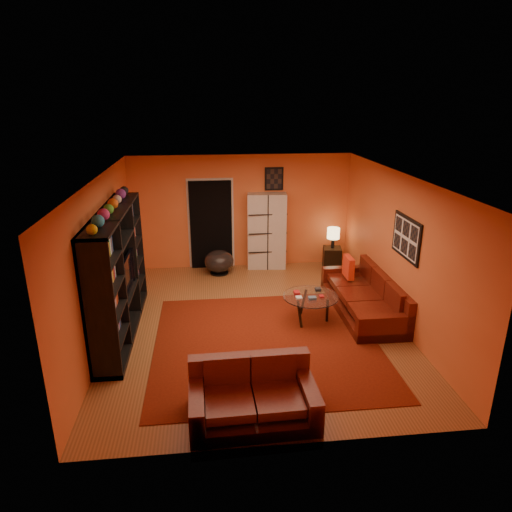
{
  "coord_description": "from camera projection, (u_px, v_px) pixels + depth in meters",
  "views": [
    {
      "loc": [
        -0.78,
        -7.19,
        3.8
      ],
      "look_at": [
        0.02,
        0.1,
        1.23
      ],
      "focal_mm": 32.0,
      "sensor_mm": 36.0,
      "label": 1
    }
  ],
  "objects": [
    {
      "name": "floor",
      "position": [
        255.0,
        324.0,
        8.08
      ],
      "size": [
        6.0,
        6.0,
        0.0
      ],
      "primitive_type": "plane",
      "color": "brown",
      "rests_on": "ground"
    },
    {
      "name": "ceiling",
      "position": [
        255.0,
        177.0,
        7.22
      ],
      "size": [
        6.0,
        6.0,
        0.0
      ],
      "primitive_type": "plane",
      "rotation": [
        3.14,
        0.0,
        0.0
      ],
      "color": "white",
      "rests_on": "wall_back"
    },
    {
      "name": "wall_back",
      "position": [
        241.0,
        212.0,
        10.46
      ],
      "size": [
        6.0,
        0.0,
        6.0
      ],
      "primitive_type": "plane",
      "rotation": [
        1.57,
        0.0,
        0.0
      ],
      "color": "orange",
      "rests_on": "floor"
    },
    {
      "name": "wall_front",
      "position": [
        286.0,
        346.0,
        4.83
      ],
      "size": [
        6.0,
        0.0,
        6.0
      ],
      "primitive_type": "plane",
      "rotation": [
        -1.57,
        0.0,
        0.0
      ],
      "color": "orange",
      "rests_on": "floor"
    },
    {
      "name": "wall_left",
      "position": [
        102.0,
        260.0,
        7.39
      ],
      "size": [
        0.0,
        6.0,
        6.0
      ],
      "primitive_type": "plane",
      "rotation": [
        1.57,
        0.0,
        1.57
      ],
      "color": "orange",
      "rests_on": "floor"
    },
    {
      "name": "wall_right",
      "position": [
        398.0,
        249.0,
        7.91
      ],
      "size": [
        0.0,
        6.0,
        6.0
      ],
      "primitive_type": "plane",
      "rotation": [
        1.57,
        0.0,
        -1.57
      ],
      "color": "orange",
      "rests_on": "floor"
    },
    {
      "name": "rug",
      "position": [
        266.0,
        343.0,
        7.43
      ],
      "size": [
        3.6,
        3.6,
        0.01
      ],
      "primitive_type": "cube",
      "color": "#58150A",
      "rests_on": "floor"
    },
    {
      "name": "doorway",
      "position": [
        211.0,
        225.0,
        10.44
      ],
      "size": [
        0.95,
        0.1,
        2.04
      ],
      "primitive_type": "cube",
      "color": "black",
      "rests_on": "floor"
    },
    {
      "name": "wall_art_right",
      "position": [
        406.0,
        238.0,
        7.53
      ],
      "size": [
        0.03,
        1.0,
        0.7
      ],
      "primitive_type": "cube",
      "color": "black",
      "rests_on": "wall_right"
    },
    {
      "name": "wall_art_back",
      "position": [
        274.0,
        179.0,
        10.27
      ],
      "size": [
        0.42,
        0.03,
        0.52
      ],
      "primitive_type": "cube",
      "color": "black",
      "rests_on": "wall_back"
    },
    {
      "name": "entertainment_unit",
      "position": [
        118.0,
        274.0,
        7.49
      ],
      "size": [
        0.45,
        3.0,
        2.1
      ],
      "primitive_type": "cube",
      "color": "black",
      "rests_on": "floor"
    },
    {
      "name": "tv",
      "position": [
        122.0,
        274.0,
        7.58
      ],
      "size": [
        1.01,
        0.13,
        0.58
      ],
      "primitive_type": "imported",
      "rotation": [
        0.0,
        0.0,
        1.57
      ],
      "color": "black",
      "rests_on": "entertainment_unit"
    },
    {
      "name": "sofa",
      "position": [
        368.0,
        297.0,
        8.47
      ],
      "size": [
        0.99,
        2.42,
        0.85
      ],
      "rotation": [
        0.0,
        0.0,
        -0.0
      ],
      "color": "#4D110A",
      "rests_on": "rug"
    },
    {
      "name": "loveseat",
      "position": [
        252.0,
        395.0,
        5.69
      ],
      "size": [
        1.58,
        0.97,
        0.85
      ],
      "rotation": [
        0.0,
        0.0,
        1.59
      ],
      "color": "#4D110A",
      "rests_on": "rug"
    },
    {
      "name": "throw_pillow",
      "position": [
        348.0,
        267.0,
        8.97
      ],
      "size": [
        0.12,
        0.42,
        0.42
      ],
      "primitive_type": "cube",
      "color": "#FE3B1C",
      "rests_on": "sofa"
    },
    {
      "name": "coffee_table",
      "position": [
        311.0,
        299.0,
        8.02
      ],
      "size": [
        0.97,
        0.97,
        0.49
      ],
      "rotation": [
        0.0,
        0.0,
        -0.33
      ],
      "color": "silver",
      "rests_on": "floor"
    },
    {
      "name": "storage_cabinet",
      "position": [
        267.0,
        231.0,
        10.47
      ],
      "size": [
        0.91,
        0.47,
        1.75
      ],
      "primitive_type": "cube",
      "rotation": [
        0.0,
        0.0,
        -0.1
      ],
      "color": "silver",
      "rests_on": "floor"
    },
    {
      "name": "bowl_chair",
      "position": [
        219.0,
        262.0,
        10.27
      ],
      "size": [
        0.66,
        0.66,
        0.54
      ],
      "color": "black",
      "rests_on": "floor"
    },
    {
      "name": "side_table",
      "position": [
        332.0,
        258.0,
        10.61
      ],
      "size": [
        0.46,
        0.46,
        0.5
      ],
      "primitive_type": "cube",
      "rotation": [
        0.0,
        0.0,
        -0.16
      ],
      "color": "black",
      "rests_on": "floor"
    },
    {
      "name": "table_lamp",
      "position": [
        333.0,
        234.0,
        10.42
      ],
      "size": [
        0.28,
        0.28,
        0.47
      ],
      "color": "black",
      "rests_on": "side_table"
    }
  ]
}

